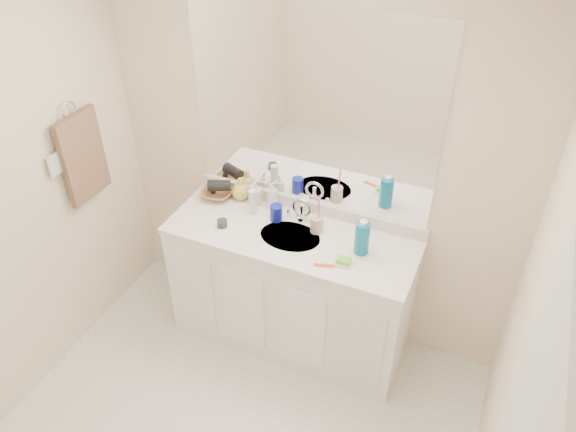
{
  "coord_description": "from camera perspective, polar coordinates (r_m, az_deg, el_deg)",
  "views": [
    {
      "loc": [
        1.04,
        -1.38,
        2.96
      ],
      "look_at": [
        0.0,
        0.97,
        1.05
      ],
      "focal_mm": 35.0,
      "sensor_mm": 36.0,
      "label": 1
    }
  ],
  "objects": [
    {
      "name": "hair_dryer",
      "position": [
        3.64,
        -7.01,
        3.09
      ],
      "size": [
        0.16,
        0.12,
        0.07
      ],
      "primitive_type": "cylinder",
      "rotation": [
        0.0,
        1.57,
        0.4
      ],
      "color": "black",
      "rests_on": "wicker_basket"
    },
    {
      "name": "wicker_basket",
      "position": [
        3.68,
        -7.21,
        2.33
      ],
      "size": [
        0.24,
        0.24,
        0.05
      ],
      "primitive_type": "imported",
      "rotation": [
        0.0,
        0.0,
        0.15
      ],
      "color": "#9D713F",
      "rests_on": "countertop"
    },
    {
      "name": "blue_mug",
      "position": [
        3.43,
        -1.21,
        0.32
      ],
      "size": [
        0.1,
        0.1,
        0.1
      ],
      "primitive_type": "cylinder",
      "rotation": [
        0.0,
        0.0,
        -0.33
      ],
      "color": "navy",
      "rests_on": "countertop"
    },
    {
      "name": "wall_right",
      "position": [
        2.25,
        21.87,
        -18.81
      ],
      "size": [
        0.02,
        2.6,
        2.4
      ],
      "primitive_type": "cube",
      "color": "#FEE6C7",
      "rests_on": "floor"
    },
    {
      "name": "faucet",
      "position": [
        3.43,
        1.42,
        0.37
      ],
      "size": [
        0.02,
        0.02,
        0.11
      ],
      "primitive_type": "cylinder",
      "color": "silver",
      "rests_on": "countertop"
    },
    {
      "name": "towel_ring",
      "position": [
        3.46,
        -21.38,
        9.97
      ],
      "size": [
        0.01,
        0.11,
        0.11
      ],
      "primitive_type": "torus",
      "rotation": [
        0.0,
        1.57,
        0.0
      ],
      "color": "silver",
      "rests_on": "wall_left"
    },
    {
      "name": "orange_comb",
      "position": [
        3.13,
        3.68,
        -5.04
      ],
      "size": [
        0.12,
        0.06,
        0.0
      ],
      "primitive_type": "cube",
      "rotation": [
        0.0,
        0.0,
        0.29
      ],
      "color": "#D84E16",
      "rests_on": "countertop"
    },
    {
      "name": "tan_cup",
      "position": [
        3.34,
        2.93,
        -0.86
      ],
      "size": [
        0.1,
        0.1,
        0.1
      ],
      "primitive_type": "cylinder",
      "rotation": [
        0.0,
        0.0,
        -0.34
      ],
      "color": "#BEB386",
      "rests_on": "countertop"
    },
    {
      "name": "soap_bottle_yellow",
      "position": [
        3.62,
        -4.83,
        2.82
      ],
      "size": [
        0.15,
        0.15,
        0.15
      ],
      "primitive_type": "imported",
      "rotation": [
        0.0,
        0.0,
        -0.3
      ],
      "color": "#DBC655",
      "rests_on": "countertop"
    },
    {
      "name": "wall_back",
      "position": [
        3.37,
        2.25,
        5.07
      ],
      "size": [
        2.6,
        0.02,
        2.4
      ],
      "primitive_type": "cube",
      "color": "#FEE6C7",
      "rests_on": "floor"
    },
    {
      "name": "switch_plate",
      "position": [
        3.45,
        -22.65,
        4.81
      ],
      "size": [
        0.01,
        0.08,
        0.13
      ],
      "primitive_type": "cube",
      "color": "silver",
      "rests_on": "wall_left"
    },
    {
      "name": "soap_bottle_cream",
      "position": [
        3.56,
        -3.29,
        2.39
      ],
      "size": [
        0.08,
        0.08,
        0.16
      ],
      "primitive_type": "imported",
      "rotation": [
        0.0,
        0.0,
        0.03
      ],
      "color": "beige",
      "rests_on": "countertop"
    },
    {
      "name": "extra_white_bottle",
      "position": [
        3.48,
        -3.6,
        1.45
      ],
      "size": [
        0.07,
        0.07,
        0.16
      ],
      "primitive_type": "cylinder",
      "rotation": [
        0.0,
        0.0,
        -0.36
      ],
      "color": "silver",
      "rests_on": "countertop"
    },
    {
      "name": "ceiling",
      "position": [
        1.82,
        -13.19,
        17.66
      ],
      "size": [
        2.6,
        2.6,
        0.02
      ],
      "primitive_type": "cube",
      "color": "white",
      "rests_on": "wall_back"
    },
    {
      "name": "vanity_cabinet",
      "position": [
        3.65,
        0.32,
        -7.47
      ],
      "size": [
        1.5,
        0.55,
        0.85
      ],
      "primitive_type": "cube",
      "color": "white",
      "rests_on": "floor"
    },
    {
      "name": "dark_jar",
      "position": [
        3.42,
        -6.71,
        -0.74
      ],
      "size": [
        0.07,
        0.07,
        0.04
      ],
      "primitive_type": "cylinder",
      "rotation": [
        0.0,
        0.0,
        -0.19
      ],
      "color": "#2B2C31",
      "rests_on": "countertop"
    },
    {
      "name": "soap_dish",
      "position": [
        3.15,
        5.66,
        -4.77
      ],
      "size": [
        0.1,
        0.08,
        0.01
      ],
      "primitive_type": "cube",
      "rotation": [
        0.0,
        0.0,
        -0.0
      ],
      "color": "white",
      "rests_on": "countertop"
    },
    {
      "name": "backsplash",
      "position": [
        3.51,
        2.05,
        1.06
      ],
      "size": [
        1.52,
        0.03,
        0.08
      ],
      "primitive_type": "cube",
      "color": "silver",
      "rests_on": "countertop"
    },
    {
      "name": "green_soap",
      "position": [
        3.14,
        5.68,
        -4.52
      ],
      "size": [
        0.08,
        0.06,
        0.03
      ],
      "primitive_type": "cube",
      "rotation": [
        0.0,
        0.0,
        -0.02
      ],
      "color": "#7BDA35",
      "rests_on": "soap_dish"
    },
    {
      "name": "countertop",
      "position": [
        3.35,
        0.35,
        -2.07
      ],
      "size": [
        1.52,
        0.57,
        0.03
      ],
      "primitive_type": "cube",
      "color": "white",
      "rests_on": "vanity_cabinet"
    },
    {
      "name": "mouthwash_bottle",
      "position": [
        3.19,
        7.53,
        -2.24
      ],
      "size": [
        0.1,
        0.1,
        0.2
      ],
      "primitive_type": "cylinder",
      "rotation": [
        0.0,
        0.0,
        0.25
      ],
      "color": "#0C6F94",
      "rests_on": "countertop"
    },
    {
      "name": "hand_towel",
      "position": [
        3.58,
        -20.1,
        5.67
      ],
      "size": [
        0.04,
        0.32,
        0.55
      ],
      "primitive_type": "cube",
      "color": "brown",
      "rests_on": "towel_ring"
    },
    {
      "name": "sink_basin",
      "position": [
        3.34,
        0.21,
        -2.23
      ],
      "size": [
        0.37,
        0.37,
        0.02
      ],
      "primitive_type": "cylinder",
      "color": "#B7B4A0",
      "rests_on": "countertop"
    },
    {
      "name": "mirror",
      "position": [
        3.19,
        2.36,
        10.53
      ],
      "size": [
        1.48,
        0.01,
        1.2
      ],
      "primitive_type": "cube",
      "color": "white",
      "rests_on": "wall_back"
    },
    {
      "name": "soap_bottle_white",
      "position": [
        3.52,
        -1.56,
        2.15
      ],
      "size": [
        0.08,
        0.08,
        0.18
      ],
      "primitive_type": "imported",
      "rotation": [
        0.0,
        0.0,
        -0.25
      ],
      "color": "white",
      "rests_on": "countertop"
    },
    {
      "name": "toothbrush",
      "position": [
        3.28,
        3.15,
        0.46
      ],
      "size": [
        0.02,
        0.04,
        0.19
      ],
      "primitive_type": "cylinder",
      "rotation": [
        0.14,
        0.0,
        0.25
      ],
      "color": "#FD42A1",
      "rests_on": "tan_cup"
    }
  ]
}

